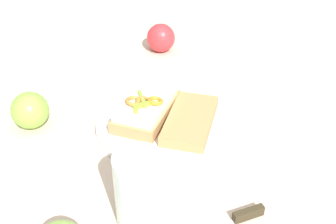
{
  "coord_description": "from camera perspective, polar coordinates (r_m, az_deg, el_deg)",
  "views": [
    {
      "loc": [
        0.21,
        -0.63,
        0.49
      ],
      "look_at": [
        0.0,
        0.0,
        0.03
      ],
      "focal_mm": 44.56,
      "sensor_mm": 36.0,
      "label": 1
    }
  ],
  "objects": [
    {
      "name": "ground_plane",
      "position": [
        0.83,
        0.0,
        -1.87
      ],
      "size": [
        2.0,
        2.0,
        0.0
      ],
      "primitive_type": "plane",
      "color": "#C3B09E",
      "rests_on": "ground"
    },
    {
      "name": "plate",
      "position": [
        0.82,
        0.0,
        -1.51
      ],
      "size": [
        0.28,
        0.28,
        0.01
      ],
      "primitive_type": "cylinder",
      "color": "white",
      "rests_on": "ground_plane"
    },
    {
      "name": "sandwich",
      "position": [
        0.82,
        -3.0,
        0.52
      ],
      "size": [
        0.09,
        0.16,
        0.05
      ],
      "rotation": [
        0.0,
        0.0,
        1.55
      ],
      "color": "#A88050",
      "rests_on": "plate"
    },
    {
      "name": "bread_slice_side",
      "position": [
        0.8,
        3.05,
        -1.17
      ],
      "size": [
        0.09,
        0.17,
        0.02
      ],
      "primitive_type": "cube",
      "rotation": [
        0.0,
        0.0,
        1.64
      ],
      "color": "#B38251",
      "rests_on": "plate"
    },
    {
      "name": "apple_1",
      "position": [
        1.1,
        -0.98,
        10.1
      ],
      "size": [
        0.1,
        0.1,
        0.07
      ],
      "primitive_type": "sphere",
      "rotation": [
        0.0,
        0.0,
        2.52
      ],
      "color": "red",
      "rests_on": "ground_plane"
    },
    {
      "name": "apple_2",
      "position": [
        0.85,
        -18.36,
        0.22
      ],
      "size": [
        0.08,
        0.08,
        0.07
      ],
      "primitive_type": "sphere",
      "rotation": [
        0.0,
        0.0,
        3.19
      ],
      "color": "#80BD41",
      "rests_on": "ground_plane"
    },
    {
      "name": "drinking_glass",
      "position": [
        0.61,
        -3.94,
        -10.68
      ],
      "size": [
        0.07,
        0.07,
        0.12
      ],
      "primitive_type": "cylinder",
      "color": "silver",
      "rests_on": "ground_plane"
    },
    {
      "name": "knife",
      "position": [
        0.65,
        9.67,
        -14.05
      ],
      "size": [
        0.1,
        0.09,
        0.02
      ],
      "rotation": [
        0.0,
        0.0,
        3.85
      ],
      "color": "silver",
      "rests_on": "ground_plane"
    }
  ]
}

